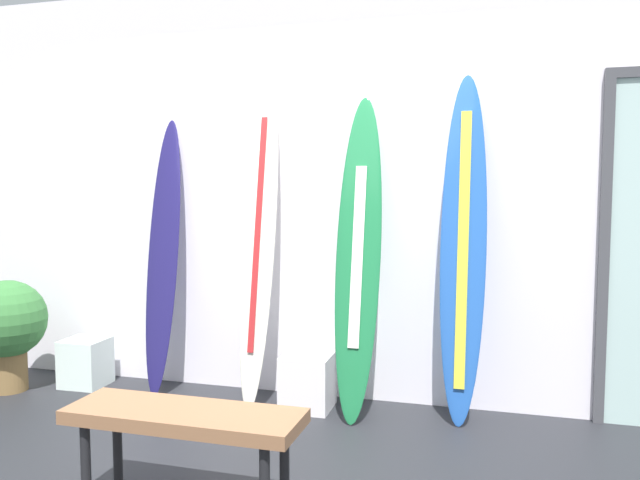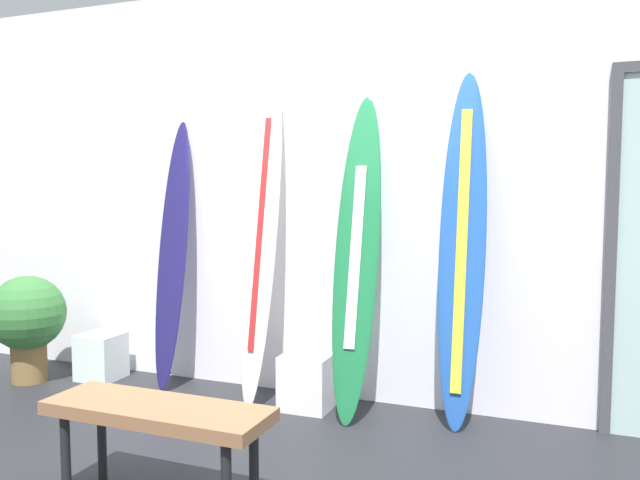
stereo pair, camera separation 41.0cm
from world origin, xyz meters
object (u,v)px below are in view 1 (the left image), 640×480
display_block_center (86,362)px  potted_plant (7,324)px  surfboard_cobalt (463,251)px  surfboard_emerald (358,258)px  surfboard_navy (163,259)px  surfboard_ivory (259,233)px  bench (184,423)px  display_block_left (308,381)px

display_block_center → potted_plant: size_ratio=0.43×
surfboard_cobalt → surfboard_emerald: bearing=-173.1°
surfboard_navy → display_block_center: (-0.61, -0.05, -0.76)m
surfboard_ivory → bench: size_ratio=2.17×
surfboard_ivory → display_block_center: bearing=-180.0°
surfboard_navy → surfboard_cobalt: surfboard_cobalt is taller
surfboard_emerald → display_block_left: size_ratio=5.69×
display_block_center → surfboard_navy: bearing=4.9°
surfboard_ivory → bench: 1.64m
surfboard_navy → surfboard_emerald: (1.40, -0.08, 0.06)m
surfboard_ivory → surfboard_emerald: bearing=-2.1°
display_block_center → surfboard_ivory: bearing=0.0°
surfboard_ivory → surfboard_cobalt: bearing=2.3°
surfboard_navy → potted_plant: 1.19m
surfboard_ivory → surfboard_cobalt: (1.30, 0.05, -0.09)m
surfboard_ivory → surfboard_navy: bearing=175.9°
bench → surfboard_navy: bearing=122.3°
surfboard_navy → potted_plant: surfboard_navy is taller
surfboard_navy → display_block_left: surfboard_navy is taller
surfboard_cobalt → potted_plant: size_ratio=2.71×
surfboard_ivory → potted_plant: size_ratio=2.89×
surfboard_ivory → potted_plant: (-1.80, -0.25, -0.65)m
display_block_left → potted_plant: potted_plant is taller
display_block_left → surfboard_navy: bearing=176.5°
surfboard_navy → display_block_center: 0.98m
surfboard_emerald → potted_plant: (-2.46, -0.23, -0.51)m
surfboard_emerald → surfboard_cobalt: 0.64m
display_block_center → potted_plant: potted_plant is taller
surfboard_navy → surfboard_emerald: 1.40m
display_block_center → bench: (1.57, -1.46, 0.24)m
surfboard_cobalt → potted_plant: (-3.09, -0.30, -0.57)m
surfboard_ivory → bench: bearing=-81.4°
display_block_left → potted_plant: (-2.13, -0.24, 0.30)m
surfboard_emerald → potted_plant: 2.52m
surfboard_emerald → display_block_center: 2.17m
display_block_center → surfboard_cobalt: bearing=1.1°
bench → surfboard_ivory: bearing=98.6°
surfboard_navy → display_block_left: 1.31m
surfboard_cobalt → display_block_center: (-2.64, -0.05, -0.87)m
surfboard_navy → surfboard_cobalt: (2.03, 0.00, 0.11)m
surfboard_emerald → surfboard_navy: bearing=176.9°
surfboard_emerald → display_block_center: size_ratio=5.92×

